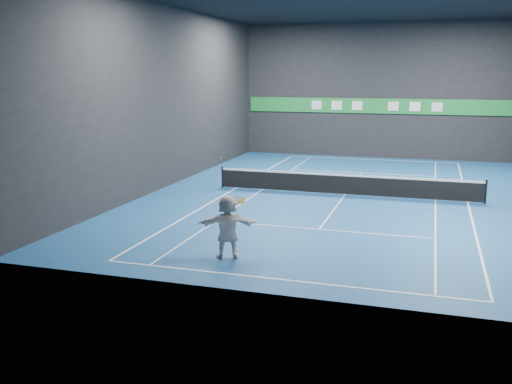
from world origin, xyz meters
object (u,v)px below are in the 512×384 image
(tennis_racket, at_px, (237,203))
(player, at_px, (228,226))
(tennis_ball, at_px, (220,158))
(tennis_net, at_px, (345,184))

(tennis_racket, bearing_deg, player, -171.07)
(tennis_ball, xyz_separation_m, tennis_racket, (0.53, 0.00, -1.36))
(tennis_ball, relative_size, tennis_racket, 0.10)
(tennis_ball, height_order, tennis_net, tennis_ball)
(tennis_net, height_order, tennis_racket, tennis_racket)
(tennis_net, xyz_separation_m, tennis_racket, (-1.81, -10.43, 1.23))
(tennis_ball, relative_size, tennis_net, 0.01)
(tennis_racket, bearing_deg, tennis_net, 80.16)
(tennis_net, distance_m, tennis_racket, 10.66)
(player, relative_size, tennis_net, 0.16)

